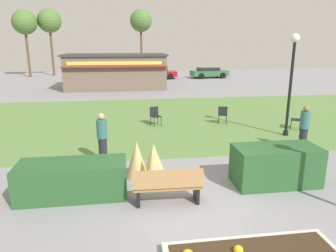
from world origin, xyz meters
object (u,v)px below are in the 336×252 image
object	(u,v)px
person_standing	(304,128)
lamppost_mid	(292,73)
food_kiosk	(116,71)
person_strolling	(102,138)
parked_car_west_slot	(113,74)
parked_car_center_slot	(158,73)
tree_right_bg	(49,21)
cafe_chair_center	(223,113)
tree_left_bg	(141,21)
cafe_chair_west	(155,114)
trash_bin	(42,180)
parked_car_east_slot	(209,72)
tree_center_bg	(24,23)
park_bench	(168,186)
cafe_chair_east	(298,118)

from	to	relation	value
person_standing	lamppost_mid	bearing A→B (deg)	16.57
food_kiosk	person_strolling	world-z (taller)	food_kiosk
parked_car_west_slot	parked_car_center_slot	distance (m)	5.02
parked_car_west_slot	tree_right_bg	size ratio (longest dim) A/B	0.55
lamppost_mid	cafe_chair_center	xyz separation A→B (m)	(-2.10, 2.33, -2.15)
parked_car_west_slot	tree_left_bg	xyz separation A→B (m)	(3.64, 6.77, 5.98)
cafe_chair_center	tree_left_bg	bearing A→B (deg)	94.71
food_kiosk	cafe_chair_west	world-z (taller)	food_kiosk
person_strolling	tree_right_bg	xyz separation A→B (m)	(-7.78, 30.90, 5.58)
trash_bin	tree_left_bg	world-z (taller)	tree_left_bg
parked_car_east_slot	tree_left_bg	xyz separation A→B (m)	(-7.36, 6.77, 5.98)
cafe_chair_west	tree_center_bg	size ratio (longest dim) A/B	0.12
food_kiosk	cafe_chair_west	distance (m)	13.71
cafe_chair_center	parked_car_center_slot	bearing A→B (deg)	92.45
food_kiosk	tree_left_bg	world-z (taller)	tree_left_bg
cafe_chair_center	person_strolling	size ratio (longest dim) A/B	0.53
food_kiosk	parked_car_east_slot	world-z (taller)	food_kiosk
park_bench	cafe_chair_west	distance (m)	7.77
trash_bin	park_bench	bearing A→B (deg)	-16.20
parked_car_east_slot	tree_right_bg	size ratio (longest dim) A/B	0.55
person_standing	tree_left_bg	bearing A→B (deg)	35.25
park_bench	tree_center_bg	xyz separation A→B (m)	(-11.98, 32.58, 5.70)
park_bench	person_strolling	world-z (taller)	person_strolling
cafe_chair_center	parked_car_west_slot	bearing A→B (deg)	105.81
person_strolling	tree_right_bg	size ratio (longest dim) A/B	0.21
person_strolling	parked_car_east_slot	size ratio (longest dim) A/B	0.39
person_strolling	cafe_chair_west	bearing A→B (deg)	172.09
parked_car_center_slot	tree_right_bg	world-z (taller)	tree_right_bg
person_strolling	cafe_chair_center	bearing A→B (deg)	146.13
cafe_chair_center	person_strolling	xyz separation A→B (m)	(-5.54, -4.44, 0.33)
tree_right_bg	cafe_chair_east	bearing A→B (deg)	-59.51
park_bench	parked_car_west_slot	world-z (taller)	parked_car_west_slot
food_kiosk	parked_car_east_slot	size ratio (longest dim) A/B	2.01
lamppost_mid	cafe_chair_east	xyz separation A→B (m)	(1.03, 0.85, -2.15)
parked_car_center_slot	tree_right_bg	bearing A→B (deg)	155.94
tree_right_bg	tree_center_bg	bearing A→B (deg)	-150.53
cafe_chair_east	person_strolling	xyz separation A→B (m)	(-8.68, -2.96, 0.33)
food_kiosk	tree_right_bg	distance (m)	15.76
food_kiosk	tree_right_bg	xyz separation A→B (m)	(-7.92, 12.70, 4.93)
trash_bin	parked_car_west_slot	distance (m)	27.52
lamppost_mid	parked_car_west_slot	bearing A→B (deg)	109.04
trash_bin	food_kiosk	xyz separation A→B (m)	(1.57, 20.35, 1.08)
cafe_chair_east	tree_center_bg	distance (m)	33.08
lamppost_mid	tree_center_bg	xyz separation A→B (m)	(-17.88, 27.40, 3.50)
cafe_chair_east	tree_right_bg	size ratio (longest dim) A/B	0.11
lamppost_mid	person_standing	world-z (taller)	lamppost_mid
parked_car_east_slot	tree_left_bg	world-z (taller)	tree_left_bg
tree_right_bg	parked_car_west_slot	bearing A→B (deg)	-36.86
trash_bin	tree_left_bg	size ratio (longest dim) A/B	0.11
park_bench	parked_car_west_slot	bearing A→B (deg)	94.25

